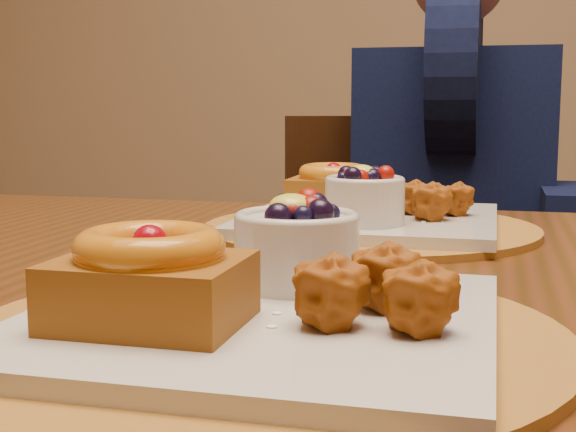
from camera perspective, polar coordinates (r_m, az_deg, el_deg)
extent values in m
cube|color=#39210A|center=(0.71, 3.11, -5.49)|extent=(1.60, 0.90, 0.04)
cylinder|color=brown|center=(0.50, -1.93, -8.54)|extent=(0.38, 0.38, 0.01)
cube|color=beige|center=(0.50, -1.94, -7.43)|extent=(0.28, 0.28, 0.01)
cube|color=#562D08|center=(0.47, -9.73, -5.29)|extent=(0.11, 0.09, 0.04)
torus|color=#AE5C0A|center=(0.46, -9.81, -2.15)|extent=(0.09, 0.09, 0.02)
sphere|color=maroon|center=(0.46, -9.82, -1.91)|extent=(0.02, 0.02, 0.02)
sphere|color=#9C4B0B|center=(0.50, 6.87, -4.44)|extent=(0.04, 0.04, 0.04)
sphere|color=#9C4B0B|center=(0.46, 2.96, -5.52)|extent=(0.04, 0.04, 0.04)
sphere|color=#9C4B0B|center=(0.45, 9.25, -5.83)|extent=(0.04, 0.04, 0.04)
cylinder|color=beige|center=(0.56, 0.64, -2.55)|extent=(0.09, 0.09, 0.05)
torus|color=beige|center=(0.55, 0.64, -0.09)|extent=(0.09, 0.09, 0.01)
ellipsoid|color=gold|center=(0.55, 0.24, 0.74)|extent=(0.03, 0.03, 0.02)
cylinder|color=brown|center=(0.92, 5.84, -0.90)|extent=(0.38, 0.38, 0.01)
cube|color=beige|center=(0.92, 5.85, -0.29)|extent=(0.28, 0.28, 0.01)
cube|color=#562D08|center=(0.96, 3.25, 1.62)|extent=(0.10, 0.08, 0.04)
torus|color=#AE5C0A|center=(0.96, 3.26, 3.10)|extent=(0.08, 0.08, 0.02)
sphere|color=maroon|center=(0.96, 3.26, 3.22)|extent=(0.02, 0.02, 0.02)
sphere|color=#9C4B0B|center=(0.88, 10.11, 0.91)|extent=(0.04, 0.04, 0.04)
sphere|color=#9C4B0B|center=(0.93, 8.85, 1.28)|extent=(0.04, 0.04, 0.04)
sphere|color=#9C4B0B|center=(0.93, 11.82, 1.18)|extent=(0.04, 0.04, 0.04)
cylinder|color=beige|center=(0.85, 5.48, 1.00)|extent=(0.08, 0.08, 0.05)
torus|color=beige|center=(0.84, 5.50, 2.57)|extent=(0.08, 0.08, 0.01)
ellipsoid|color=gold|center=(0.84, 5.24, 3.11)|extent=(0.03, 0.03, 0.02)
cube|color=black|center=(1.62, 8.18, -8.82)|extent=(0.55, 0.55, 0.04)
cylinder|color=black|center=(1.83, 0.80, -14.23)|extent=(0.03, 0.03, 0.41)
cylinder|color=black|center=(1.92, 11.99, -13.42)|extent=(0.03, 0.03, 0.41)
cube|color=black|center=(1.76, 6.69, -0.12)|extent=(0.40, 0.18, 0.44)
cube|color=black|center=(1.65, 11.63, 1.97)|extent=(0.38, 0.20, 0.55)
cylinder|color=black|center=(1.64, 11.89, 10.88)|extent=(0.09, 0.42, 0.42)
cube|color=black|center=(1.56, 3.98, 1.09)|extent=(0.07, 0.27, 0.07)
cube|color=black|center=(1.54, 18.89, 0.58)|extent=(0.07, 0.27, 0.07)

